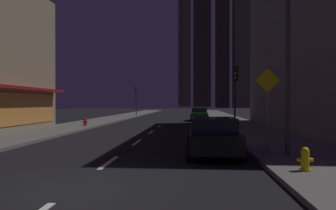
# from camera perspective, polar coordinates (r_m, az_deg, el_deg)

# --- Properties ---
(ground_plane) EXTENTS (78.00, 136.00, 0.10)m
(ground_plane) POSITION_cam_1_polar(r_m,az_deg,el_deg) (38.84, 0.44, -2.63)
(ground_plane) COLOR black
(sidewalk_right) EXTENTS (4.00, 76.00, 0.15)m
(sidewalk_right) POSITION_cam_1_polar(r_m,az_deg,el_deg) (38.96, 10.78, -2.44)
(sidewalk_right) COLOR #605E59
(sidewalk_right) RESTS_ON ground
(sidewalk_left) EXTENTS (4.00, 76.00, 0.15)m
(sidewalk_left) POSITION_cam_1_polar(r_m,az_deg,el_deg) (39.95, -9.63, -2.37)
(sidewalk_left) COLOR #605E59
(sidewalk_left) RESTS_ON ground
(lane_marking_center) EXTENTS (0.16, 23.00, 0.01)m
(lane_marking_center) POSITION_cam_1_polar(r_m,az_deg,el_deg) (15.47, -5.92, -7.06)
(lane_marking_center) COLOR silver
(lane_marking_center) RESTS_ON ground
(skyscraper_distant_tall) EXTENTS (6.45, 5.27, 73.47)m
(skyscraper_distant_tall) POSITION_cam_1_polar(r_m,az_deg,el_deg) (162.54, 3.20, 12.76)
(skyscraper_distant_tall) COLOR #5E5A47
(skyscraper_distant_tall) RESTS_ON ground
(skyscraper_distant_mid) EXTENTS (8.46, 6.40, 68.92)m
(skyscraper_distant_mid) POSITION_cam_1_polar(r_m,az_deg,el_deg) (151.46, 6.46, 12.79)
(skyscraper_distant_mid) COLOR #3B382C
(skyscraper_distant_mid) RESTS_ON ground
(skyscraper_distant_short) EXTENTS (5.10, 7.58, 47.84)m
(skyscraper_distant_short) POSITION_cam_1_polar(r_m,az_deg,el_deg) (126.60, 10.26, 10.38)
(skyscraper_distant_short) COLOR #302E24
(skyscraper_distant_short) RESTS_ON ground
(skyscraper_distant_slender) EXTENTS (7.24, 7.98, 58.08)m
(skyscraper_distant_slender) POSITION_cam_1_polar(r_m,az_deg,el_deg) (127.77, 13.98, 12.63)
(skyscraper_distant_slender) COLOR brown
(skyscraper_distant_slender) RESTS_ON ground
(car_parked_near) EXTENTS (1.98, 4.24, 1.45)m
(car_parked_near) POSITION_cam_1_polar(r_m,az_deg,el_deg) (11.74, 8.52, -5.83)
(car_parked_near) COLOR black
(car_parked_near) RESTS_ON ground
(car_parked_far) EXTENTS (1.98, 4.24, 1.45)m
(car_parked_far) POSITION_cam_1_polar(r_m,az_deg,el_deg) (33.79, 5.94, -1.74)
(car_parked_far) COLOR #1E722D
(car_parked_far) RESTS_ON ground
(fire_hydrant_yellow_near) EXTENTS (0.42, 0.30, 0.65)m
(fire_hydrant_yellow_near) POSITION_cam_1_polar(r_m,az_deg,el_deg) (9.18, 24.62, -9.44)
(fire_hydrant_yellow_near) COLOR yellow
(fire_hydrant_yellow_near) RESTS_ON sidewalk_right
(fire_hydrant_far_left) EXTENTS (0.42, 0.30, 0.65)m
(fire_hydrant_far_left) POSITION_cam_1_polar(r_m,az_deg,el_deg) (25.39, -15.49, -3.12)
(fire_hydrant_far_left) COLOR red
(fire_hydrant_far_left) RESTS_ON sidewalk_left
(traffic_light_near_right) EXTENTS (0.32, 0.48, 4.20)m
(traffic_light_near_right) POSITION_cam_1_polar(r_m,az_deg,el_deg) (19.33, 12.64, 3.89)
(traffic_light_near_right) COLOR #2D2D2D
(traffic_light_near_right) RESTS_ON sidewalk_right
(traffic_light_far_left) EXTENTS (0.32, 0.48, 4.20)m
(traffic_light_far_left) POSITION_cam_1_polar(r_m,az_deg,el_deg) (44.82, -6.09, 1.92)
(traffic_light_far_left) COLOR #2D2D2D
(traffic_light_far_left) RESTS_ON sidewalk_left
(street_lamp_right) EXTENTS (1.96, 0.56, 6.58)m
(street_lamp_right) POSITION_cam_1_polar(r_m,az_deg,el_deg) (11.71, 17.82, 15.48)
(street_lamp_right) COLOR #38383D
(street_lamp_right) RESTS_ON sidewalk_right
(pedestrian_crossing_sign) EXTENTS (0.91, 0.08, 3.15)m
(pedestrian_crossing_sign) POSITION_cam_1_polar(r_m,az_deg,el_deg) (11.75, 18.38, 0.39)
(pedestrian_crossing_sign) COLOR slate
(pedestrian_crossing_sign) RESTS_ON sidewalk_right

